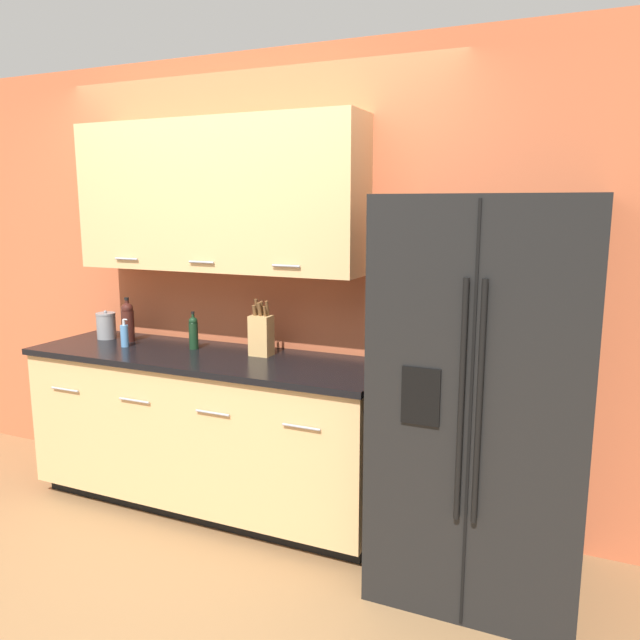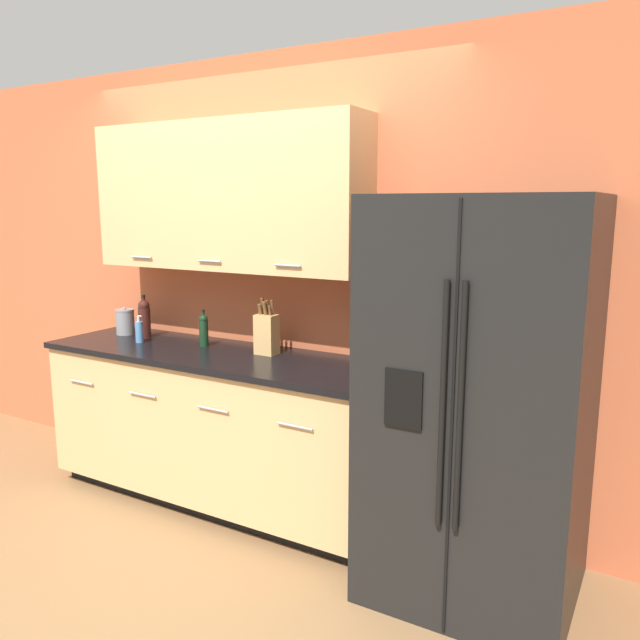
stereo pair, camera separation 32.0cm
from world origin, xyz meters
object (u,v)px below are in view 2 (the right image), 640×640
object	(u,v)px
soap_dispenser	(139,331)
oil_bottle	(204,329)
knife_block	(267,333)
wine_bottle	(144,318)
steel_canister	(125,322)
refrigerator	(480,401)

from	to	relation	value
soap_dispenser	oil_bottle	size ratio (longest dim) A/B	0.76
knife_block	soap_dispenser	bearing A→B (deg)	-170.69
wine_bottle	steel_canister	bearing A→B (deg)	176.96
soap_dispenser	steel_canister	xyz separation A→B (m)	(-0.26, 0.13, 0.01)
knife_block	oil_bottle	bearing A→B (deg)	-177.62
steel_canister	soap_dispenser	bearing A→B (deg)	-27.06
oil_bottle	knife_block	bearing A→B (deg)	2.38
wine_bottle	knife_block	bearing A→B (deg)	0.90
knife_block	steel_canister	size ratio (longest dim) A/B	1.77
refrigerator	knife_block	bearing A→B (deg)	171.58
wine_bottle	steel_canister	world-z (taller)	wine_bottle
soap_dispenser	steel_canister	distance (m)	0.30
oil_bottle	steel_canister	distance (m)	0.67
refrigerator	oil_bottle	xyz separation A→B (m)	(-1.72, 0.17, 0.12)
oil_bottle	wine_bottle	bearing A→B (deg)	179.57
refrigerator	wine_bottle	size ratio (longest dim) A/B	6.52
refrigerator	steel_canister	size ratio (longest dim) A/B	9.94
soap_dispenser	steel_canister	world-z (taller)	steel_canister
wine_bottle	soap_dispenser	world-z (taller)	wine_bottle
steel_canister	oil_bottle	bearing A→B (deg)	-1.15
refrigerator	oil_bottle	bearing A→B (deg)	174.34
soap_dispenser	oil_bottle	bearing A→B (deg)	16.52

